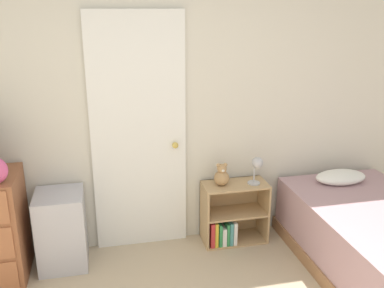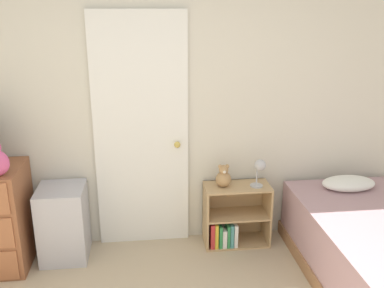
# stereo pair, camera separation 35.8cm
# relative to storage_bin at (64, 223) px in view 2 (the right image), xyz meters

# --- Properties ---
(wall_back) EXTENTS (10.00, 0.06, 2.55)m
(wall_back) POSITION_rel_storage_bin_xyz_m (0.74, 0.26, 0.95)
(wall_back) COLOR beige
(wall_back) RESTS_ON ground_plane
(door_closed) EXTENTS (0.82, 0.09, 2.10)m
(door_closed) POSITION_rel_storage_bin_xyz_m (0.70, 0.20, 0.72)
(door_closed) COLOR white
(door_closed) RESTS_ON ground_plane
(storage_bin) EXTENTS (0.39, 0.41, 0.65)m
(storage_bin) POSITION_rel_storage_bin_xyz_m (0.00, 0.00, 0.00)
(storage_bin) COLOR #ADADB7
(storage_bin) RESTS_ON ground_plane
(bookshelf) EXTENTS (0.59, 0.30, 0.57)m
(bookshelf) POSITION_rel_storage_bin_xyz_m (1.50, 0.06, -0.09)
(bookshelf) COLOR tan
(bookshelf) RESTS_ON ground_plane
(teddy_bear) EXTENTS (0.14, 0.14, 0.21)m
(teddy_bear) POSITION_rel_storage_bin_xyz_m (1.41, 0.06, 0.34)
(teddy_bear) COLOR tan
(teddy_bear) RESTS_ON bookshelf
(desk_lamp) EXTENTS (0.13, 0.12, 0.26)m
(desk_lamp) POSITION_rel_storage_bin_xyz_m (1.72, 0.01, 0.43)
(desk_lamp) COLOR #B2B2B7
(desk_lamp) RESTS_ON bookshelf
(bed) EXTENTS (1.08, 1.86, 0.66)m
(bed) POSITION_rel_storage_bin_xyz_m (2.53, -0.71, -0.05)
(bed) COLOR #996B47
(bed) RESTS_ON ground_plane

